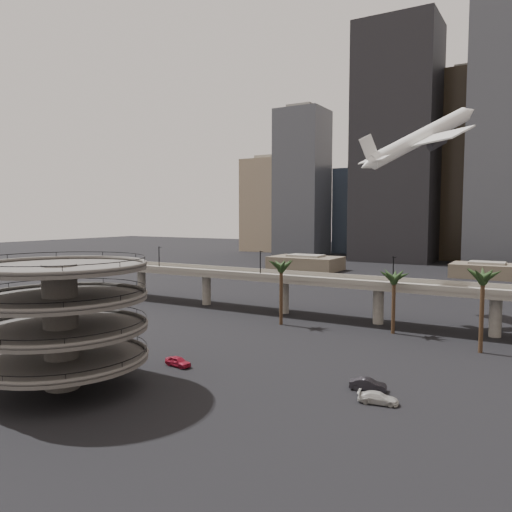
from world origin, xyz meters
The scene contains 10 objects.
ground centered at (0.00, 0.00, 0.00)m, with size 700.00×700.00×0.00m, color black.
parking_ramp centered at (-13.00, -4.00, 9.84)m, with size 22.20×22.20×17.35m.
overpass centered at (0.00, 55.00, 7.34)m, with size 130.00×9.30×14.70m.
palm_trees centered at (14.02, 44.65, 11.43)m, with size 42.40×10.40×14.00m.
low_buildings centered at (6.89, 142.30, 2.86)m, with size 135.00×27.50×6.80m.
skyline centered at (15.11, 217.08, 46.30)m, with size 269.00×86.00×126.56m.
airborne_jet centered at (15.40, 68.53, 39.33)m, with size 25.27×25.59×17.10m.
car_a centered at (-5.95, 10.88, 0.74)m, with size 1.75×4.36×1.49m, color #A91831.
car_b centered at (21.69, 15.35, 0.77)m, with size 1.64×4.69×1.55m, color black.
car_c centered at (24.16, 11.58, 0.70)m, with size 1.95×4.80×1.39m, color beige.
Camera 1 is at (41.10, -45.84, 22.54)m, focal length 35.00 mm.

